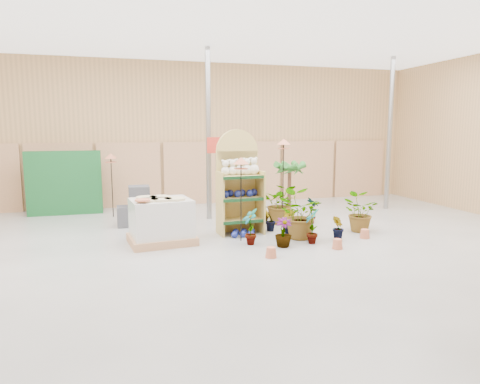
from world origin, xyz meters
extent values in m
cube|color=gray|center=(0.00, 0.00, -0.05)|extent=(15.00, 12.00, 0.10)
cube|color=white|center=(0.00, 0.00, 4.55)|extent=(15.00, 12.00, 0.10)
cube|color=#A78051|center=(0.00, 6.05, 2.25)|extent=(15.00, 0.10, 4.50)
cylinder|color=gray|center=(5.50, 3.50, 2.25)|extent=(0.14, 0.14, 4.50)
cylinder|color=gray|center=(0.00, 3.50, 2.25)|extent=(0.14, 0.14, 4.50)
cube|color=#AD7D57|center=(-4.00, 5.92, 1.00)|extent=(1.90, 0.06, 2.00)
cube|color=#AD7D57|center=(-2.00, 5.92, 1.00)|extent=(1.90, 0.06, 2.00)
cube|color=#AD7D57|center=(0.00, 5.92, 1.00)|extent=(1.90, 0.06, 2.00)
cube|color=#AD7D57|center=(2.00, 5.92, 1.00)|extent=(1.90, 0.06, 2.00)
cube|color=#AD7D57|center=(4.00, 5.92, 1.00)|extent=(1.90, 0.06, 2.00)
cube|color=#AD7D57|center=(6.00, 5.92, 1.00)|extent=(1.90, 0.06, 2.00)
cube|color=tan|center=(0.35, 1.94, 0.95)|extent=(1.01, 0.16, 1.90)
cylinder|color=tan|center=(0.35, 1.94, 1.90)|extent=(1.01, 0.16, 1.01)
cube|color=tan|center=(0.35, 1.65, 0.34)|extent=(1.00, 0.63, 0.04)
cube|color=#0F3819|center=(0.35, 1.37, 0.34)|extent=(0.96, 0.10, 0.07)
cube|color=tan|center=(0.35, 1.65, 0.84)|extent=(1.00, 0.63, 0.04)
cube|color=#0F3819|center=(0.35, 1.37, 0.84)|extent=(0.96, 0.10, 0.07)
cube|color=tan|center=(0.35, 1.65, 1.34)|extent=(1.00, 0.63, 0.04)
cube|color=#0F3819|center=(0.35, 1.37, 1.34)|extent=(0.96, 0.10, 0.07)
cube|color=tan|center=(-0.13, 1.65, 0.73)|extent=(0.08, 0.56, 1.45)
cube|color=tan|center=(0.83, 1.65, 0.73)|extent=(0.08, 0.56, 1.45)
sphere|color=silver|center=(0.02, 1.71, 1.46)|extent=(0.20, 0.20, 0.20)
sphere|color=silver|center=(0.02, 1.71, 1.63)|extent=(0.16, 0.16, 0.16)
sphere|color=silver|center=(0.18, 1.71, 1.47)|extent=(0.21, 0.21, 0.21)
sphere|color=silver|center=(0.18, 1.71, 1.64)|extent=(0.16, 0.16, 0.16)
sphere|color=silver|center=(0.35, 1.71, 1.47)|extent=(0.22, 0.22, 0.22)
sphere|color=silver|center=(0.35, 1.71, 1.65)|extent=(0.16, 0.16, 0.16)
sphere|color=silver|center=(0.52, 1.71, 1.48)|extent=(0.23, 0.23, 0.23)
sphere|color=silver|center=(0.52, 1.71, 1.66)|extent=(0.16, 0.16, 0.16)
sphere|color=silver|center=(0.69, 1.71, 1.48)|extent=(0.25, 0.25, 0.25)
sphere|color=silver|center=(0.69, 1.71, 1.67)|extent=(0.16, 0.16, 0.16)
sphere|color=navy|center=(-0.01, 1.63, 0.94)|extent=(0.17, 0.17, 0.17)
sphere|color=navy|center=(0.14, 1.76, 0.94)|extent=(0.17, 0.17, 0.17)
sphere|color=navy|center=(0.28, 1.63, 0.94)|extent=(0.17, 0.17, 0.17)
sphere|color=navy|center=(0.42, 1.76, 0.94)|extent=(0.17, 0.17, 0.17)
sphere|color=navy|center=(0.57, 1.63, 0.94)|extent=(0.17, 0.17, 0.17)
sphere|color=navy|center=(0.71, 1.76, 0.94)|extent=(0.17, 0.17, 0.17)
sphere|color=navy|center=(0.11, 1.30, 0.07)|extent=(0.15, 0.15, 0.15)
sphere|color=navy|center=(0.21, 1.54, 0.07)|extent=(0.15, 0.15, 0.15)
sphere|color=navy|center=(0.31, 1.30, 0.07)|extent=(0.15, 0.15, 0.15)
sphere|color=navy|center=(0.40, 1.54, 0.07)|extent=(0.15, 0.15, 0.15)
sphere|color=navy|center=(0.50, 1.30, 0.07)|extent=(0.15, 0.15, 0.15)
sphere|color=navy|center=(0.59, 1.54, 0.07)|extent=(0.15, 0.15, 0.15)
cube|color=#AD7D57|center=(-1.48, 1.32, 0.08)|extent=(1.46, 1.26, 0.17)
cube|color=silver|center=(-1.48, 1.32, 0.55)|extent=(1.33, 1.14, 0.77)
cylinder|color=#C8B589|center=(-1.76, 1.15, 0.96)|extent=(0.44, 0.44, 0.04)
cylinder|color=#C8B589|center=(-1.48, 1.15, 0.96)|extent=(0.44, 0.44, 0.04)
cylinder|color=#C8B589|center=(-1.21, 1.15, 0.96)|extent=(0.44, 0.44, 0.04)
cylinder|color=#C8B589|center=(-1.76, 1.48, 0.96)|extent=(0.44, 0.44, 0.04)
cylinder|color=#C8B589|center=(-1.48, 1.48, 0.96)|extent=(0.44, 0.44, 0.04)
cube|color=#313236|center=(-1.85, 3.18, 0.25)|extent=(0.50, 0.50, 0.50)
cube|color=#313236|center=(-1.85, 3.18, 0.75)|extent=(0.50, 0.50, 0.50)
cube|color=#313236|center=(-2.15, 3.18, 0.25)|extent=(0.50, 0.50, 0.50)
cube|color=#145424|center=(-3.80, 5.20, 0.90)|extent=(2.00, 0.30, 1.80)
cylinder|color=gray|center=(0.10, 3.00, 1.10)|extent=(0.05, 0.05, 2.20)
cube|color=#B62B1F|center=(0.10, 2.96, 2.00)|extent=(0.50, 0.03, 0.40)
cylinder|color=black|center=(0.19, 1.02, 0.79)|extent=(0.02, 0.02, 1.57)
cylinder|color=#C36747|center=(0.19, 1.02, 1.57)|extent=(0.30, 0.30, 0.02)
cone|color=#C36747|center=(0.19, 1.02, 1.74)|extent=(0.34, 0.34, 0.14)
cylinder|color=black|center=(1.67, 2.35, 0.96)|extent=(0.02, 0.02, 1.92)
cylinder|color=#C36747|center=(1.67, 2.35, 1.92)|extent=(0.30, 0.30, 0.02)
cone|color=#C36747|center=(1.67, 2.35, 2.09)|extent=(0.34, 0.34, 0.14)
cylinder|color=black|center=(-2.51, 4.47, 0.76)|extent=(0.02, 0.02, 1.51)
cylinder|color=#C36747|center=(-2.51, 4.47, 1.51)|extent=(0.30, 0.30, 0.02)
cone|color=#C36747|center=(-2.51, 4.47, 1.68)|extent=(0.34, 0.34, 0.14)
cylinder|color=brown|center=(2.10, 2.98, 0.65)|extent=(0.10, 0.10, 1.30)
imported|color=#296D26|center=(0.29, 0.69, 0.38)|extent=(0.31, 0.43, 0.76)
imported|color=#296D26|center=(1.35, 1.15, 0.30)|extent=(0.33, 0.38, 0.60)
imported|color=#296D26|center=(1.44, 0.88, 0.54)|extent=(1.28, 1.27, 1.08)
imported|color=#296D26|center=(2.41, 2.19, 0.35)|extent=(0.31, 0.40, 0.69)
imported|color=#296D26|center=(1.08, 1.69, 0.26)|extent=(0.37, 0.35, 0.53)
imported|color=#296D26|center=(1.65, 2.43, 0.52)|extent=(1.19, 1.13, 1.03)
imported|color=#296D26|center=(0.90, 0.34, 0.30)|extent=(0.41, 0.41, 0.60)
imported|color=#296D26|center=(1.58, 0.42, 0.38)|extent=(0.39, 0.46, 0.75)
imported|color=#296D26|center=(2.25, 0.51, 0.27)|extent=(0.32, 0.36, 0.55)
imported|color=#296D26|center=(3.08, 1.10, 0.46)|extent=(1.06, 1.09, 0.91)
imported|color=#296D26|center=(1.19, 2.57, 0.35)|extent=(0.55, 0.55, 0.69)
camera|label=1|loc=(-2.28, -7.65, 2.39)|focal=32.00mm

